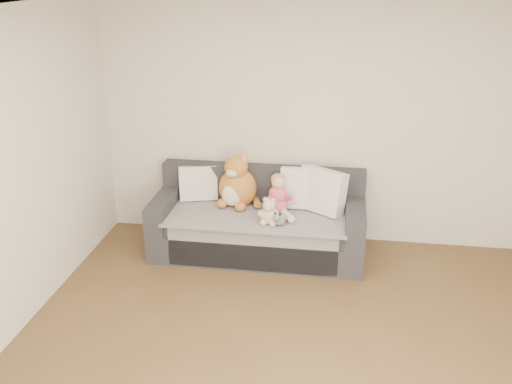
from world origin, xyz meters
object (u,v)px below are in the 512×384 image
(teddy_bear, at_px, (269,213))
(sippy_cup, at_px, (267,212))
(plush_cat, at_px, (237,185))
(sofa, at_px, (259,224))
(toddler, at_px, (279,197))

(teddy_bear, relative_size, sippy_cup, 2.21)
(plush_cat, bearing_deg, sippy_cup, -25.00)
(plush_cat, xyz_separation_m, sippy_cup, (0.36, -0.31, -0.16))
(sippy_cup, bearing_deg, teddy_bear, -74.49)
(sofa, bearing_deg, plush_cat, 156.56)
(toddler, distance_m, teddy_bear, 0.29)
(toddler, relative_size, plush_cat, 0.70)
(toddler, bearing_deg, sippy_cup, -141.86)
(toddler, relative_size, teddy_bear, 1.54)
(toddler, bearing_deg, teddy_bear, -121.60)
(toddler, relative_size, sippy_cup, 3.40)
(teddy_bear, bearing_deg, sippy_cup, 113.23)
(sofa, bearing_deg, toddler, -13.71)
(toddler, distance_m, plush_cat, 0.49)
(sofa, relative_size, teddy_bear, 7.77)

